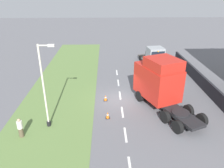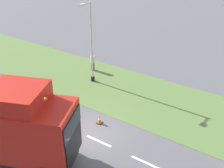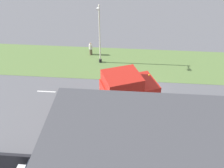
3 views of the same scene
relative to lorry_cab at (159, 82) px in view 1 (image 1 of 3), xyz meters
The scene contains 10 objects.
ground_plane 4.21m from the lorry_cab, 163.40° to the left, with size 120.00×120.00×0.00m, color slate.
grass_verge 9.71m from the lorry_cab, behind, with size 7.00×44.00×0.01m.
lane_markings 4.10m from the lorry_cab, behind, with size 0.16×17.80×0.00m.
boundary_wall 5.93m from the lorry_cab, 10.18° to the left, with size 0.25×24.00×1.36m.
lorry_cab is the anchor object (origin of this frame).
flatbed_truck 10.54m from the lorry_cab, 80.74° to the left, with size 2.78×5.78×2.80m.
lamp_post 9.83m from the lorry_cab, 161.15° to the right, with size 1.28×0.31×6.59m.
pedestrian 12.02m from the lorry_cab, 157.92° to the right, with size 0.39×0.39×1.54m.
traffic_cone_lead 5.34m from the lorry_cab, 169.66° to the left, with size 0.36×0.36×0.58m.
traffic_cone_trailing 5.56m from the lorry_cab, 154.74° to the right, with size 0.36×0.36×0.58m.
Camera 1 is at (-1.41, -18.76, 10.17)m, focal length 35.00 mm.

